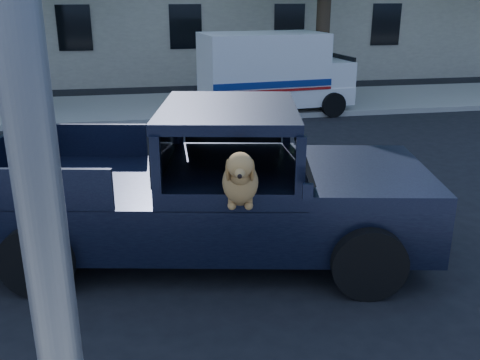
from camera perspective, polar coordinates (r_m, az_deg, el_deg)
The scene contains 5 objects.
ground at distance 7.98m, azimuth -3.42°, elevation -5.70°, with size 120.00×120.00×0.00m, color black.
far_sidewalk at distance 16.73m, azimuth -7.64°, elevation 7.76°, with size 60.00×4.00×0.15m, color gray.
lane_stripes at distance 11.47m, azimuth 4.26°, elevation 2.19°, with size 21.60×0.14×0.01m, color silver, non-canonical shape.
pickup_truck at distance 7.14m, azimuth -4.11°, elevation -2.77°, with size 6.01×3.44×2.03m.
mail_truck at distance 15.82m, azimuth 3.41°, elevation 10.70°, with size 4.43×2.57×2.32m.
Camera 1 is at (-0.89, -7.18, 3.36)m, focal length 40.00 mm.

